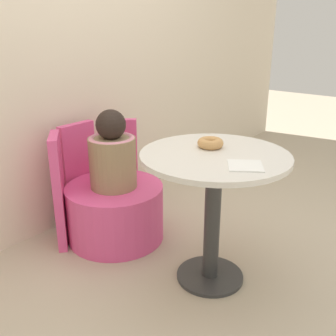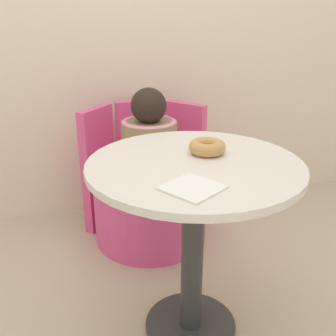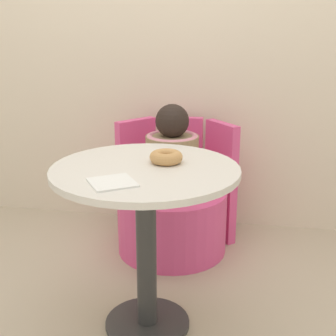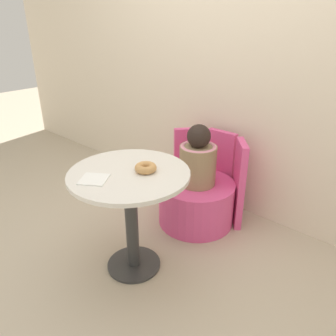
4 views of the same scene
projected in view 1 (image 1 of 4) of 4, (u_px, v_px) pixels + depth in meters
name	position (u px, v px, depth m)	size (l,w,h in m)	color
ground_plane	(204.00, 284.00, 2.01)	(12.00, 12.00, 0.00)	#B7A88E
back_wall	(47.00, 33.00, 2.25)	(6.00, 0.06, 2.40)	beige
round_table	(214.00, 185.00, 1.88)	(0.71, 0.71, 0.68)	#333333
tub_chair	(115.00, 212.00, 2.40)	(0.59, 0.59, 0.34)	#E54C8C
booth_backrest	(87.00, 178.00, 2.48)	(0.68, 0.25, 0.67)	#E54C8C
child_figure	(112.00, 154.00, 2.27)	(0.27, 0.27, 0.46)	#937A56
donut	(210.00, 143.00, 1.91)	(0.13, 0.13, 0.05)	tan
paper_napkin	(245.00, 166.00, 1.66)	(0.20, 0.20, 0.01)	white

